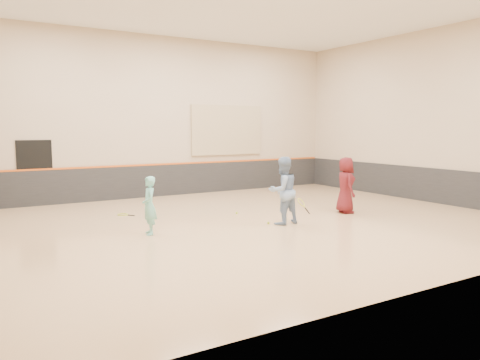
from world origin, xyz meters
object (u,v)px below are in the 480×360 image
girl (149,205)px  instructor (283,191)px  spare_racket (123,214)px  young_man (346,185)px

girl → instructor: 3.59m
instructor → spare_racket: bearing=-50.1°
instructor → spare_racket: 4.94m
girl → spare_racket: (0.19, 2.84, -0.69)m
girl → spare_racket: bearing=-174.0°
girl → spare_racket: girl is taller
young_man → girl: bearing=108.3°
girl → young_man: size_ratio=0.84×
instructor → spare_racket: size_ratio=2.60×
instructor → young_man: 2.69m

